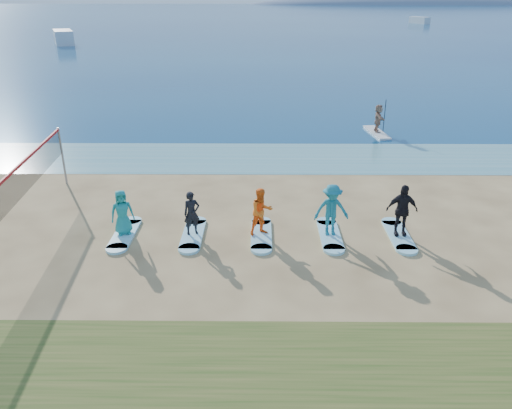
{
  "coord_description": "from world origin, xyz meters",
  "views": [
    {
      "loc": [
        -0.49,
        -13.51,
        7.79
      ],
      "look_at": [
        -0.63,
        2.0,
        1.1
      ],
      "focal_mm": 35.0,
      "sensor_mm": 36.0,
      "label": 1
    }
  ],
  "objects_px": {
    "boat_offshore_a": "(64,44)",
    "student_0": "(122,212)",
    "student_2": "(261,212)",
    "student_1": "(192,213)",
    "surfboard_0": "(125,234)",
    "student_4": "(402,210)",
    "student_3": "(332,210)",
    "paddleboard": "(377,133)",
    "surfboard_3": "(330,235)",
    "surfboard_4": "(399,235)",
    "surfboard_1": "(193,234)",
    "volleyball_net": "(24,178)",
    "boat_offshore_b": "(419,24)",
    "surfboard_2": "(261,235)",
    "paddleboarder": "(378,118)"
  },
  "relations": [
    {
      "from": "boat_offshore_b",
      "to": "student_2",
      "type": "bearing_deg",
      "value": -131.52
    },
    {
      "from": "boat_offshore_b",
      "to": "surfboard_2",
      "type": "distance_m",
      "value": 123.52
    },
    {
      "from": "surfboard_0",
      "to": "student_2",
      "type": "relative_size",
      "value": 1.33
    },
    {
      "from": "surfboard_0",
      "to": "student_3",
      "type": "height_order",
      "value": "student_3"
    },
    {
      "from": "student_2",
      "to": "student_3",
      "type": "distance_m",
      "value": 2.36
    },
    {
      "from": "student_0",
      "to": "surfboard_4",
      "type": "bearing_deg",
      "value": -23.06
    },
    {
      "from": "surfboard_0",
      "to": "student_2",
      "type": "bearing_deg",
      "value": -0.0
    },
    {
      "from": "surfboard_0",
      "to": "student_3",
      "type": "distance_m",
      "value": 7.14
    },
    {
      "from": "paddleboarder",
      "to": "boat_offshore_a",
      "type": "xyz_separation_m",
      "value": [
        -37.4,
        51.99,
        -0.92
      ]
    },
    {
      "from": "surfboard_0",
      "to": "boat_offshore_a",
      "type": "bearing_deg",
      "value": 111.59
    },
    {
      "from": "surfboard_0",
      "to": "paddleboarder",
      "type": "bearing_deg",
      "value": 49.21
    },
    {
      "from": "volleyball_net",
      "to": "boat_offshore_a",
      "type": "bearing_deg",
      "value": 109.13
    },
    {
      "from": "paddleboard",
      "to": "surfboard_1",
      "type": "bearing_deg",
      "value": -131.64
    },
    {
      "from": "paddleboard",
      "to": "student_4",
      "type": "bearing_deg",
      "value": -106.11
    },
    {
      "from": "surfboard_3",
      "to": "surfboard_4",
      "type": "relative_size",
      "value": 1.0
    },
    {
      "from": "student_2",
      "to": "student_4",
      "type": "bearing_deg",
      "value": -24.46
    },
    {
      "from": "paddleboard",
      "to": "volleyball_net",
      "type": "bearing_deg",
      "value": -146.36
    },
    {
      "from": "boat_offshore_b",
      "to": "surfboard_1",
      "type": "bearing_deg",
      "value": -132.55
    },
    {
      "from": "student_1",
      "to": "surfboard_2",
      "type": "xyz_separation_m",
      "value": [
        2.36,
        0.0,
        -0.81
      ]
    },
    {
      "from": "paddleboarder",
      "to": "student_1",
      "type": "height_order",
      "value": "paddleboarder"
    },
    {
      "from": "surfboard_3",
      "to": "surfboard_4",
      "type": "distance_m",
      "value": 2.36
    },
    {
      "from": "paddleboard",
      "to": "boat_offshore_a",
      "type": "xyz_separation_m",
      "value": [
        -37.4,
        51.99,
        -0.06
      ]
    },
    {
      "from": "surfboard_1",
      "to": "boat_offshore_a",
      "type": "bearing_deg",
      "value": 113.36
    },
    {
      "from": "paddleboard",
      "to": "surfboard_1",
      "type": "xyz_separation_m",
      "value": [
        -9.18,
        -13.37,
        -0.01
      ]
    },
    {
      "from": "boat_offshore_a",
      "to": "student_0",
      "type": "xyz_separation_m",
      "value": [
        25.87,
        -65.35,
        0.88
      ]
    },
    {
      "from": "boat_offshore_a",
      "to": "surfboard_3",
      "type": "distance_m",
      "value": 73.18
    },
    {
      "from": "surfboard_0",
      "to": "surfboard_1",
      "type": "bearing_deg",
      "value": 0.0
    },
    {
      "from": "student_1",
      "to": "surfboard_4",
      "type": "distance_m",
      "value": 7.12
    },
    {
      "from": "volleyball_net",
      "to": "surfboard_0",
      "type": "bearing_deg",
      "value": -8.43
    },
    {
      "from": "surfboard_1",
      "to": "surfboard_2",
      "type": "relative_size",
      "value": 1.0
    },
    {
      "from": "paddleboarder",
      "to": "boat_offshore_a",
      "type": "bearing_deg",
      "value": 36.22
    },
    {
      "from": "boat_offshore_a",
      "to": "student_3",
      "type": "bearing_deg",
      "value": -87.14
    },
    {
      "from": "boat_offshore_b",
      "to": "student_0",
      "type": "bearing_deg",
      "value": -133.57
    },
    {
      "from": "boat_offshore_b",
      "to": "student_4",
      "type": "height_order",
      "value": "student_4"
    },
    {
      "from": "surfboard_0",
      "to": "surfboard_2",
      "type": "bearing_deg",
      "value": 0.0
    },
    {
      "from": "student_2",
      "to": "student_1",
      "type": "bearing_deg",
      "value": 155.54
    },
    {
      "from": "paddleboarder",
      "to": "student_1",
      "type": "distance_m",
      "value": 16.21
    },
    {
      "from": "surfboard_2",
      "to": "surfboard_4",
      "type": "relative_size",
      "value": 1.0
    },
    {
      "from": "paddleboard",
      "to": "surfboard_3",
      "type": "distance_m",
      "value": 14.09
    },
    {
      "from": "paddleboard",
      "to": "student_1",
      "type": "bearing_deg",
      "value": -131.64
    },
    {
      "from": "surfboard_4",
      "to": "paddleboarder",
      "type": "bearing_deg",
      "value": 81.05
    },
    {
      "from": "student_0",
      "to": "paddleboard",
      "type": "bearing_deg",
      "value": 26.15
    },
    {
      "from": "student_4",
      "to": "student_3",
      "type": "bearing_deg",
      "value": 179.81
    },
    {
      "from": "student_1",
      "to": "boat_offshore_a",
      "type": "bearing_deg",
      "value": 91.01
    },
    {
      "from": "surfboard_3",
      "to": "student_3",
      "type": "distance_m",
      "value": 0.95
    },
    {
      "from": "paddleboard",
      "to": "student_0",
      "type": "relative_size",
      "value": 1.91
    },
    {
      "from": "student_0",
      "to": "student_4",
      "type": "distance_m",
      "value": 9.43
    },
    {
      "from": "volleyball_net",
      "to": "boat_offshore_a",
      "type": "height_order",
      "value": "volleyball_net"
    },
    {
      "from": "boat_offshore_a",
      "to": "boat_offshore_b",
      "type": "xyz_separation_m",
      "value": [
        70.06,
        51.69,
        0.0
      ]
    },
    {
      "from": "paddleboard",
      "to": "paddleboarder",
      "type": "bearing_deg",
      "value": 0.0
    }
  ]
}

